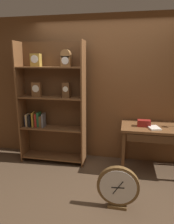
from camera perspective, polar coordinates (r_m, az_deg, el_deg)
name	(u,v)px	position (r m, az deg, el deg)	size (l,w,h in m)	color
ground_plane	(93,199)	(3.00, 1.66, -23.20)	(10.00, 10.00, 0.00)	#4C3826
back_wood_panel	(105,90)	(3.73, 5.13, 6.04)	(4.80, 0.05, 2.60)	brown
bookshelf	(52,103)	(3.67, -9.91, 2.37)	(1.17, 0.33, 2.14)	brown
workbench	(160,133)	(3.52, 19.88, -5.56)	(1.25, 0.62, 0.78)	brown
toolbox_small	(144,123)	(3.44, 15.65, -3.04)	(0.21, 0.12, 0.11)	maroon
open_repair_manual	(154,128)	(3.39, 18.23, -4.22)	(0.16, 0.22, 0.03)	silver
round_clock_large	(118,187)	(2.73, 8.65, -20.10)	(0.53, 0.11, 0.57)	brown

